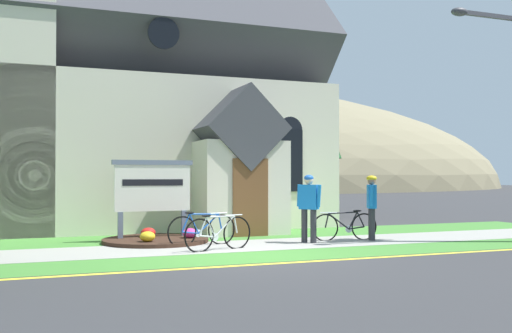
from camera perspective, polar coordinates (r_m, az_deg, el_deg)
The scene contains 15 objects.
ground at distance 15.59m, azimuth -5.26°, elevation -6.93°, with size 140.00×140.00×0.00m, color #333335.
sidewalk_slab at distance 13.25m, azimuth -6.07°, elevation -7.98°, with size 32.00×2.11×0.01m, color #99968E.
grass_verge at distance 11.50m, azimuth -3.68°, elevation -9.07°, with size 32.00×1.57×0.01m, color #427F33.
church_lawn at distance 15.43m, azimuth -8.24°, elevation -6.97°, with size 24.00×2.41×0.01m, color #427F33.
curb_paint_stripe at distance 10.62m, azimuth -2.16°, elevation -9.77°, with size 28.00×0.16×0.01m, color yellow.
church_building at distance 21.32m, azimuth -12.60°, elevation 6.98°, with size 11.78×12.00×13.06m.
church_sign at distance 14.75m, azimuth -10.13°, elevation -2.12°, with size 2.04×0.21×2.03m.
flower_bed at distance 14.44m, azimuth -9.78°, elevation -7.12°, with size 2.58×2.58×0.34m.
bicycle_blue at distance 14.87m, azimuth 8.79°, elevation -5.82°, with size 1.75×0.23×0.78m.
bicycle_red at distance 13.62m, azimuth -5.35°, elevation -6.20°, with size 1.74×0.41×0.82m.
bicycle_orange at distance 12.74m, azimuth -3.74°, elevation -6.56°, with size 1.68×0.54×0.82m.
cyclist_in_blue_jersey at distance 14.12m, azimuth 5.23°, elevation -3.62°, with size 0.45×0.63×1.66m.
cyclist_in_red_jersey at distance 14.92m, azimuth 11.33°, elevation -3.50°, with size 0.40×0.60×1.64m.
roadside_conifer at distance 23.76m, azimuth 3.76°, elevation 7.49°, with size 3.84×3.84×7.89m.
distant_hill at distance 70.11m, azimuth -8.93°, elevation -2.21°, with size 92.25×47.96×25.37m, color #847A5B.
Camera 1 is at (-4.20, -10.92, 1.64)m, focal length 40.58 mm.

